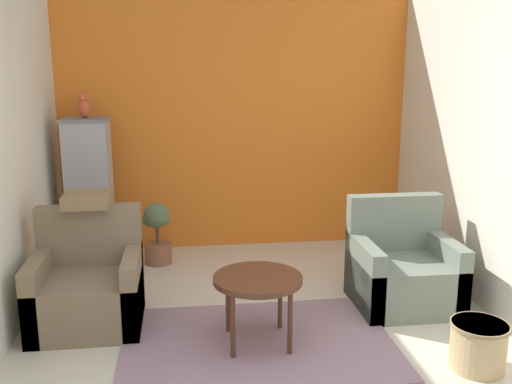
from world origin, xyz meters
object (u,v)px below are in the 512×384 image
parrot (84,106)px  wicker_basket (478,344)px  coffee_table (258,284)px  armchair_right (403,272)px  armchair_left (88,289)px  potted_plant (157,231)px  birdcage (90,194)px

parrot → wicker_basket: (2.83, -2.43, -1.42)m
parrot → coffee_table: bearing=-53.1°
armchair_right → armchair_left: bearing=-179.1°
armchair_left → potted_plant: bearing=70.0°
parrot → armchair_right: bearing=-26.7°
armchair_right → birdcage: size_ratio=0.60×
armchair_right → birdcage: bearing=153.4°
armchair_right → parrot: 3.31m
coffee_table → potted_plant: 1.98m
armchair_left → birdcage: birdcage is taller
potted_plant → wicker_basket: (2.18, -2.35, -0.16)m
armchair_right → wicker_basket: bearing=-84.2°
armchair_right → wicker_basket: armchair_right is taller
coffee_table → parrot: 2.62m
parrot → wicker_basket: 3.99m
coffee_table → armchair_right: size_ratio=0.72×
armchair_right → coffee_table: bearing=-157.9°
parrot → armchair_left: bearing=-83.5°
birdcage → armchair_right: bearing=-26.6°
coffee_table → armchair_right: armchair_right is taller
coffee_table → armchair_left: bearing=158.9°
armchair_left → armchair_right: (2.56, 0.04, 0.00)m
coffee_table → wicker_basket: 1.53m
potted_plant → armchair_right: bearing=-31.8°
coffee_table → birdcage: birdcage is taller
armchair_left → potted_plant: 1.41m
potted_plant → parrot: bearing=173.1°
birdcage → coffee_table: bearing=-53.1°
armchair_left → birdcage: bearing=96.5°
armchair_left → armchair_right: same height
armchair_right → parrot: (-2.72, 1.37, 1.30)m
coffee_table → armchair_right: 1.41m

